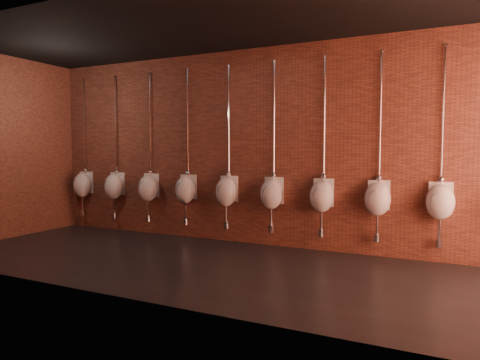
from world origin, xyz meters
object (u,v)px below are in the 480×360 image
Objects in this scene: urinal_5 at (272,193)px; urinal_4 at (227,191)px; urinal_7 at (378,198)px; urinal_2 at (148,187)px; urinal_3 at (186,189)px; urinal_8 at (440,201)px; urinal_0 at (83,184)px; urinal_6 at (322,195)px; urinal_1 at (114,185)px.

urinal_4 is at bearing 180.00° from urinal_5.
urinal_2 is at bearing 180.00° from urinal_7.
urinal_3 and urinal_8 have the same top height.
urinal_0 is 4.86m from urinal_6.
urinal_1 is 0.81m from urinal_2.
urinal_1 is 1.00× the size of urinal_8.
urinal_2 is 1.00× the size of urinal_8.
urinal_0 is 1.00× the size of urinal_2.
urinal_0 is at bearing 180.00° from urinal_7.
urinal_3 is at bearing 0.00° from urinal_0.
urinal_6 is 1.62m from urinal_8.
urinal_0 is at bearing 180.00° from urinal_5.
urinal_8 is at bearing 0.00° from urinal_5.
urinal_4 is at bearing 0.00° from urinal_2.
urinal_8 is (1.62, 0.00, 0.00)m from urinal_6.
urinal_5 is at bearing 0.00° from urinal_2.
urinal_7 is 1.00× the size of urinal_8.
urinal_3 is 3.24m from urinal_7.
urinal_2 and urinal_7 have the same top height.
urinal_1 and urinal_4 have the same top height.
urinal_1 is 4.05m from urinal_6.
urinal_1 is 3.24m from urinal_5.
urinal_8 is (2.43, 0.00, 0.00)m from urinal_5.
urinal_0 is at bearing 180.00° from urinal_8.
urinal_0 is at bearing 180.00° from urinal_6.
urinal_3 is 4.05m from urinal_8.
urinal_2 and urinal_3 have the same top height.
urinal_1 and urinal_6 have the same top height.
urinal_7 is at bearing 0.00° from urinal_6.
urinal_3 is (1.62, 0.00, 0.00)m from urinal_1.
urinal_3 is 1.00× the size of urinal_7.
urinal_4 and urinal_6 have the same top height.
urinal_3 is at bearing 0.00° from urinal_1.
urinal_5 is (4.05, 0.00, 0.00)m from urinal_0.
urinal_0 is 1.62m from urinal_2.
urinal_5 and urinal_7 have the same top height.
urinal_6 is (1.62, 0.00, 0.00)m from urinal_4.
urinal_0 is 5.67m from urinal_7.
urinal_6 is (3.24, 0.00, 0.00)m from urinal_2.
urinal_4 and urinal_5 have the same top height.
urinal_2 is 4.05m from urinal_7.
urinal_2 is 1.62m from urinal_4.
urinal_8 is at bearing 0.00° from urinal_4.
urinal_1 is at bearing 180.00° from urinal_7.
urinal_8 is (5.67, 0.00, 0.00)m from urinal_1.
urinal_5 is 0.81m from urinal_6.
urinal_1 is 4.86m from urinal_7.
urinal_5 is 1.00× the size of urinal_6.
urinal_3 is (0.81, 0.00, 0.00)m from urinal_2.
urinal_0 and urinal_4 have the same top height.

